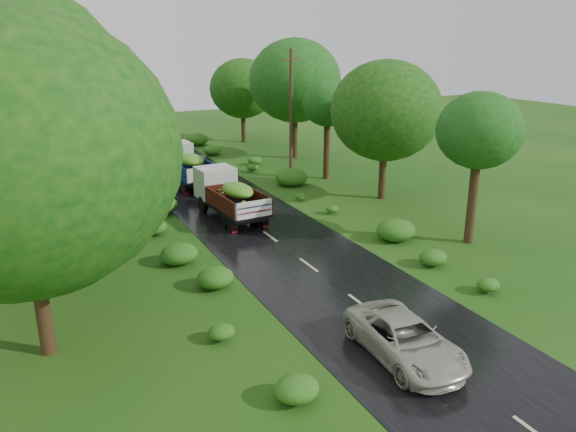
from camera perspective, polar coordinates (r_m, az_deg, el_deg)
ground at (r=18.37m, az=14.41°, el=-13.65°), size 120.00×120.00×0.00m
road at (r=21.86m, az=5.90°, el=-7.74°), size 6.50×80.00×0.02m
road_lines at (r=22.62m, az=4.55°, el=-6.74°), size 0.12×69.60×0.00m
truck_near at (r=30.28m, az=-6.10°, el=2.36°), size 2.37×5.86×2.41m
truck_far at (r=37.66m, az=-10.47°, el=5.31°), size 2.39×5.99×2.47m
car at (r=17.79m, az=11.81°, el=-12.13°), size 2.35×4.66×1.26m
utility_pole at (r=38.15m, az=0.32°, el=10.38°), size 1.46×0.58×8.59m
trees_left at (r=32.51m, az=-26.08°, el=11.10°), size 5.66×34.89×9.43m
trees_right at (r=40.16m, az=2.94°, el=12.04°), size 4.61×32.33×7.77m
shrubs at (r=29.17m, az=-3.47°, el=-0.26°), size 11.90×44.00×0.70m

